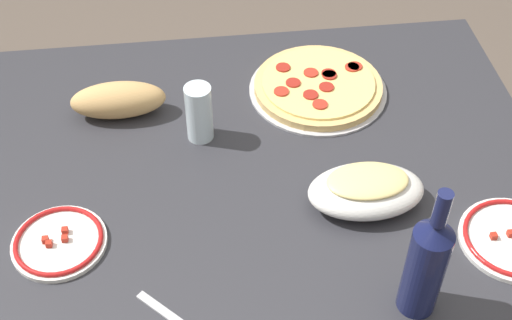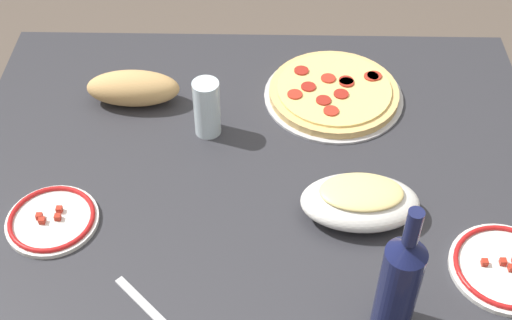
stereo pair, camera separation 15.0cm
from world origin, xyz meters
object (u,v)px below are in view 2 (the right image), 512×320
(pepperoni_pizza, at_px, (334,93))
(water_glass, at_px, (207,108))
(dining_table, at_px, (256,205))
(wine_bottle, at_px, (400,282))
(baked_pasta_dish, at_px, (360,200))
(side_plate_far, at_px, (506,267))
(bread_loaf, at_px, (133,88))
(side_plate_near, at_px, (52,220))

(pepperoni_pizza, xyz_separation_m, water_glass, (0.29, 0.13, 0.06))
(dining_table, height_order, wine_bottle, wine_bottle)
(baked_pasta_dish, bearing_deg, wine_bottle, 98.08)
(dining_table, height_order, pepperoni_pizza, pepperoni_pizza)
(pepperoni_pizza, bearing_deg, side_plate_far, 120.40)
(baked_pasta_dish, height_order, water_glass, water_glass)
(dining_table, relative_size, wine_bottle, 4.31)
(side_plate_far, bearing_deg, water_glass, -32.68)
(dining_table, distance_m, wine_bottle, 0.51)
(wine_bottle, bearing_deg, water_glass, -54.06)
(bread_loaf, bearing_deg, dining_table, 142.99)
(pepperoni_pizza, relative_size, baked_pasta_dish, 1.39)
(side_plate_far, bearing_deg, wine_bottle, 26.83)
(dining_table, bearing_deg, baked_pasta_dish, 150.26)
(dining_table, distance_m, pepperoni_pizza, 0.33)
(pepperoni_pizza, bearing_deg, wine_bottle, 95.99)
(pepperoni_pizza, relative_size, side_plate_far, 1.57)
(dining_table, height_order, side_plate_near, side_plate_near)
(baked_pasta_dish, relative_size, water_glass, 1.72)
(water_glass, bearing_deg, side_plate_far, 147.32)
(side_plate_far, xyz_separation_m, bread_loaf, (0.77, -0.48, 0.03))
(bread_loaf, bearing_deg, side_plate_near, 73.37)
(pepperoni_pizza, distance_m, side_plate_far, 0.59)
(pepperoni_pizza, relative_size, wine_bottle, 1.12)
(baked_pasta_dish, height_order, wine_bottle, wine_bottle)
(baked_pasta_dish, bearing_deg, dining_table, -29.74)
(dining_table, bearing_deg, water_glass, -47.49)
(wine_bottle, distance_m, bread_loaf, 0.81)
(dining_table, bearing_deg, side_plate_far, 151.79)
(baked_pasta_dish, relative_size, side_plate_near, 1.29)
(pepperoni_pizza, xyz_separation_m, baked_pasta_dish, (-0.03, 0.37, 0.03))
(dining_table, xyz_separation_m, side_plate_far, (-0.48, 0.26, 0.12))
(wine_bottle, height_order, bread_loaf, wine_bottle)
(water_glass, bearing_deg, wine_bottle, 125.94)
(pepperoni_pizza, distance_m, wine_bottle, 0.63)
(bread_loaf, bearing_deg, baked_pasta_dish, 145.88)
(dining_table, bearing_deg, side_plate_near, 21.05)
(pepperoni_pizza, height_order, baked_pasta_dish, baked_pasta_dish)
(wine_bottle, xyz_separation_m, bread_loaf, (0.54, -0.59, -0.08))
(wine_bottle, distance_m, water_glass, 0.61)
(dining_table, bearing_deg, bread_loaf, -37.01)
(baked_pasta_dish, height_order, side_plate_near, baked_pasta_dish)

